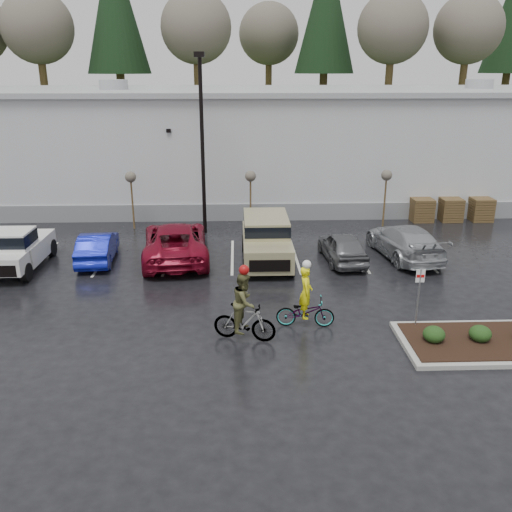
{
  "coord_description": "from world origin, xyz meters",
  "views": [
    {
      "loc": [
        -2.23,
        -16.3,
        8.43
      ],
      "look_at": [
        -1.51,
        4.29,
        1.3
      ],
      "focal_mm": 38.0,
      "sensor_mm": 36.0,
      "label": 1
    }
  ],
  "objects_px": {
    "fire_lane_sign": "(419,291)",
    "sapling_west": "(131,180)",
    "pallet_stack_a": "(422,210)",
    "car_red": "(175,241)",
    "car_blue": "(98,247)",
    "sapling_east": "(386,178)",
    "car_far_silver": "(404,241)",
    "lamppost": "(202,126)",
    "suv_tan": "(266,241)",
    "sapling_mid": "(250,179)",
    "pallet_stack_c": "(481,209)",
    "pallet_stack_b": "(450,210)",
    "car_grey": "(342,247)",
    "cyclist_hivis": "(305,306)",
    "cyclist_olive": "(244,314)",
    "pickup_white": "(19,246)"
  },
  "relations": [
    {
      "from": "lamppost",
      "to": "sapling_west",
      "type": "height_order",
      "value": "lamppost"
    },
    {
      "from": "pallet_stack_c",
      "to": "fire_lane_sign",
      "type": "relative_size",
      "value": 0.61
    },
    {
      "from": "fire_lane_sign",
      "to": "cyclist_olive",
      "type": "xyz_separation_m",
      "value": [
        -5.84,
        -0.54,
        -0.47
      ]
    },
    {
      "from": "pickup_white",
      "to": "suv_tan",
      "type": "height_order",
      "value": "suv_tan"
    },
    {
      "from": "pallet_stack_b",
      "to": "sapling_mid",
      "type": "bearing_deg",
      "value": -175.11
    },
    {
      "from": "sapling_east",
      "to": "cyclist_hivis",
      "type": "distance_m",
      "value": 13.92
    },
    {
      "from": "pallet_stack_a",
      "to": "pickup_white",
      "type": "xyz_separation_m",
      "value": [
        -20.49,
        -7.06,
        0.3
      ]
    },
    {
      "from": "sapling_mid",
      "to": "car_blue",
      "type": "relative_size",
      "value": 0.77
    },
    {
      "from": "lamppost",
      "to": "suv_tan",
      "type": "xyz_separation_m",
      "value": [
        3.07,
        -4.85,
        -4.66
      ]
    },
    {
      "from": "car_grey",
      "to": "car_far_silver",
      "type": "height_order",
      "value": "car_far_silver"
    },
    {
      "from": "pallet_stack_b",
      "to": "pallet_stack_c",
      "type": "distance_m",
      "value": 1.8
    },
    {
      "from": "car_blue",
      "to": "cyclist_olive",
      "type": "bearing_deg",
      "value": 125.1
    },
    {
      "from": "pallet_stack_a",
      "to": "car_far_silver",
      "type": "relative_size",
      "value": 0.25
    },
    {
      "from": "sapling_mid",
      "to": "cyclist_hivis",
      "type": "xyz_separation_m",
      "value": [
        1.56,
        -12.43,
        -1.98
      ]
    },
    {
      "from": "car_red",
      "to": "suv_tan",
      "type": "height_order",
      "value": "suv_tan"
    },
    {
      "from": "sapling_west",
      "to": "cyclist_hivis",
      "type": "height_order",
      "value": "sapling_west"
    },
    {
      "from": "pallet_stack_a",
      "to": "sapling_west",
      "type": "bearing_deg",
      "value": -176.53
    },
    {
      "from": "pickup_white",
      "to": "car_red",
      "type": "bearing_deg",
      "value": 6.98
    },
    {
      "from": "pallet_stack_b",
      "to": "car_red",
      "type": "distance_m",
      "value": 16.55
    },
    {
      "from": "pallet_stack_b",
      "to": "cyclist_hivis",
      "type": "relative_size",
      "value": 0.56
    },
    {
      "from": "sapling_mid",
      "to": "pickup_white",
      "type": "bearing_deg",
      "value": -149.97
    },
    {
      "from": "sapling_west",
      "to": "suv_tan",
      "type": "height_order",
      "value": "sapling_west"
    },
    {
      "from": "suv_tan",
      "to": "pallet_stack_a",
      "type": "bearing_deg",
      "value": 36.01
    },
    {
      "from": "pallet_stack_b",
      "to": "pallet_stack_c",
      "type": "relative_size",
      "value": 1.0
    },
    {
      "from": "lamppost",
      "to": "pallet_stack_b",
      "type": "bearing_deg",
      "value": 8.02
    },
    {
      "from": "pallet_stack_a",
      "to": "car_red",
      "type": "distance_m",
      "value": 14.98
    },
    {
      "from": "car_grey",
      "to": "cyclist_hivis",
      "type": "distance_m",
      "value": 7.09
    },
    {
      "from": "sapling_east",
      "to": "car_far_silver",
      "type": "xyz_separation_m",
      "value": [
        -0.41,
        -5.32,
        -1.95
      ]
    },
    {
      "from": "pallet_stack_a",
      "to": "car_grey",
      "type": "height_order",
      "value": "car_grey"
    },
    {
      "from": "sapling_mid",
      "to": "pickup_white",
      "type": "distance_m",
      "value": 12.24
    },
    {
      "from": "pallet_stack_c",
      "to": "cyclist_hivis",
      "type": "relative_size",
      "value": 0.56
    },
    {
      "from": "fire_lane_sign",
      "to": "pallet_stack_b",
      "type": "bearing_deg",
      "value": 65.12
    },
    {
      "from": "pallet_stack_c",
      "to": "fire_lane_sign",
      "type": "height_order",
      "value": "fire_lane_sign"
    },
    {
      "from": "car_blue",
      "to": "car_grey",
      "type": "relative_size",
      "value": 1.02
    },
    {
      "from": "sapling_mid",
      "to": "cyclist_hivis",
      "type": "height_order",
      "value": "sapling_mid"
    },
    {
      "from": "sapling_west",
      "to": "pallet_stack_a",
      "type": "height_order",
      "value": "sapling_west"
    },
    {
      "from": "pallet_stack_a",
      "to": "car_red",
      "type": "xyz_separation_m",
      "value": [
        -13.63,
        -6.22,
        0.18
      ]
    },
    {
      "from": "car_grey",
      "to": "suv_tan",
      "type": "bearing_deg",
      "value": -3.4
    },
    {
      "from": "sapling_mid",
      "to": "pallet_stack_c",
      "type": "bearing_deg",
      "value": 4.24
    },
    {
      "from": "lamppost",
      "to": "car_grey",
      "type": "distance_m",
      "value": 9.55
    },
    {
      "from": "pallet_stack_b",
      "to": "pickup_white",
      "type": "bearing_deg",
      "value": -162.35
    },
    {
      "from": "sapling_mid",
      "to": "suv_tan",
      "type": "height_order",
      "value": "sapling_mid"
    },
    {
      "from": "car_blue",
      "to": "car_red",
      "type": "xyz_separation_m",
      "value": [
        3.56,
        0.16,
        0.18
      ]
    },
    {
      "from": "sapling_east",
      "to": "pickup_white",
      "type": "bearing_deg",
      "value": -161.38
    },
    {
      "from": "fire_lane_sign",
      "to": "sapling_west",
      "type": "bearing_deg",
      "value": 132.67
    },
    {
      "from": "sapling_mid",
      "to": "car_red",
      "type": "xyz_separation_m",
      "value": [
        -3.63,
        -5.22,
        -1.87
      ]
    },
    {
      "from": "lamppost",
      "to": "car_far_silver",
      "type": "xyz_separation_m",
      "value": [
        9.59,
        -4.32,
        -4.91
      ]
    },
    {
      "from": "sapling_east",
      "to": "car_far_silver",
      "type": "relative_size",
      "value": 0.6
    },
    {
      "from": "pallet_stack_b",
      "to": "pickup_white",
      "type": "xyz_separation_m",
      "value": [
        -22.19,
        -7.06,
        0.3
      ]
    },
    {
      "from": "car_grey",
      "to": "cyclist_hivis",
      "type": "height_order",
      "value": "cyclist_hivis"
    }
  ]
}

